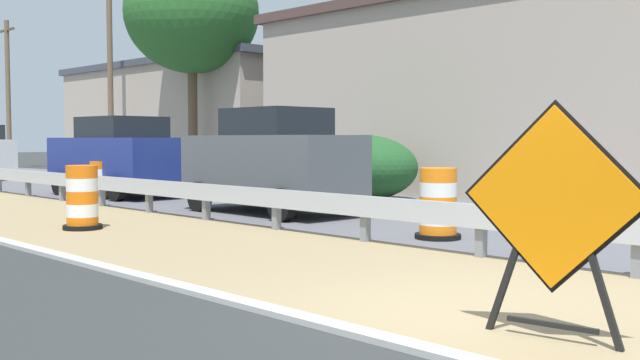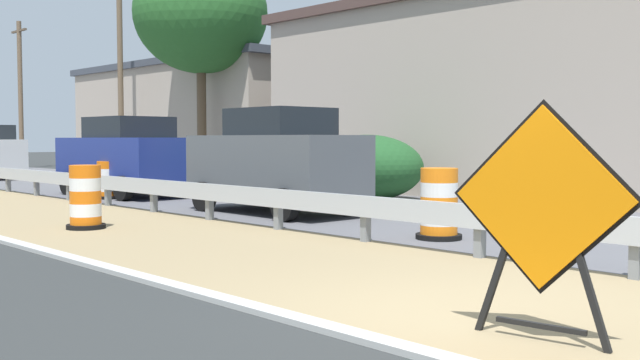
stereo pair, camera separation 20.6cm
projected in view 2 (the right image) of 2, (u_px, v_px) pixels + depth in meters
ground_plane at (485, 318)px, 6.39m from camera, size 160.00×160.00×0.00m
median_dirt_strip at (536, 303)px, 6.97m from camera, size 4.08×120.00×0.01m
curb_near_edge at (387, 347)px, 5.49m from camera, size 0.20×120.00×0.11m
guardrail_median at (363, 208)px, 11.04m from camera, size 0.18×51.37×0.71m
warning_sign_diamond at (541, 209)px, 5.60m from camera, size 0.24×1.49×1.88m
traffic_barrel_nearest at (439, 207)px, 11.39m from camera, size 0.72×0.72×1.11m
traffic_barrel_close at (86, 200)px, 12.69m from camera, size 0.67×0.67×1.11m
traffic_barrel_mid at (107, 182)px, 19.03m from camera, size 0.65×0.65×0.98m
car_lead_near_lane at (126, 157)px, 19.98m from camera, size 2.27×4.48×2.16m
car_trailing_far_lane at (276, 161)px, 15.31m from camera, size 2.02×4.16×2.20m
roadside_shop_near at (521, 97)px, 22.26m from camera, size 8.93×14.05×5.64m
roadside_shop_far at (205, 118)px, 34.44m from camera, size 6.32×15.02×5.07m
utility_pole_near at (531, 45)px, 18.17m from camera, size 0.24×1.80×7.47m
utility_pole_mid at (120, 69)px, 31.60m from camera, size 0.24×1.80×8.85m
utility_pole_far at (20, 92)px, 38.46m from camera, size 0.24×1.80×7.72m
bush_roadside at (367, 168)px, 18.41m from camera, size 2.84×2.84×1.67m
tree_roadside at (201, 13)px, 27.87m from camera, size 5.11×5.11×8.67m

